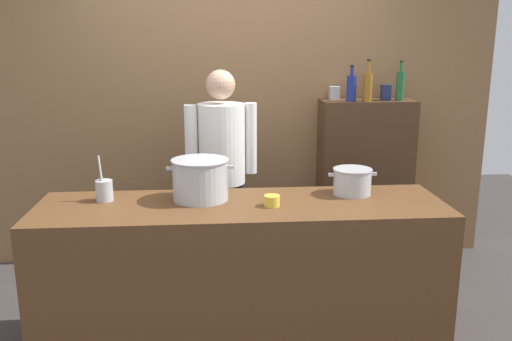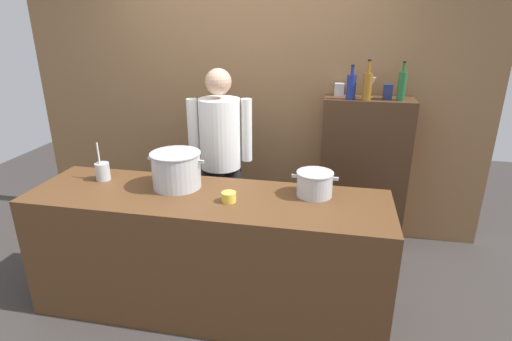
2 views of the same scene
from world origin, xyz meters
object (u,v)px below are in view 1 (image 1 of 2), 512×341
Objects in this scene: wine_bottle_amber at (368,86)px; spice_tin_navy at (386,92)px; wine_glass_tall at (368,85)px; spice_tin_silver at (334,93)px; stockpot_small at (352,181)px; wine_bottle_cobalt at (351,88)px; chef at (222,166)px; wine_bottle_green at (400,85)px; utensil_crock at (104,190)px; stockpot_large at (200,180)px; butter_jar at (272,201)px.

wine_bottle_amber is 2.67× the size of spice_tin_navy.
wine_glass_tall is 1.65× the size of spice_tin_silver.
wine_bottle_cobalt is at bearing 77.27° from stockpot_small.
chef is at bearing -158.50° from wine_glass_tall.
wine_bottle_green reaches higher than wine_glass_tall.
wine_bottle_amber reaches higher than utensil_crock.
wine_bottle_amber is (1.31, 0.98, 0.48)m from stockpot_large.
stockpot_large is at bearing -1.58° from utensil_crock.
spice_tin_navy is (0.14, -0.03, -0.06)m from wine_glass_tall.
stockpot_small is at bearing -122.26° from wine_bottle_green.
stockpot_small is (0.97, 0.04, -0.04)m from stockpot_large.
butter_jar is at bearing -22.08° from stockpot_large.
wine_bottle_green is at bearing 7.97° from wine_bottle_amber.
wine_bottle_amber reaches higher than spice_tin_silver.
stockpot_small is at bearing -110.02° from wine_bottle_amber.
wine_bottle_amber reaches higher than chef.
utensil_crock is 2.97× the size of butter_jar.
wine_bottle_amber is 0.12m from wine_glass_tall.
stockpot_large is 1.30× the size of wine_bottle_green.
spice_tin_navy is (-0.10, 0.04, -0.06)m from wine_bottle_green.
utensil_crock is (-1.55, -0.03, -0.02)m from stockpot_small.
butter_jar is at bearing -158.33° from stockpot_small.
utensil_crock reaches higher than stockpot_large.
wine_bottle_cobalt is 0.41m from wine_bottle_green.
butter_jar is (1.01, -0.19, -0.04)m from utensil_crock.
wine_bottle_green reaches higher than spice_tin_silver.
wine_glass_tall is (1.93, 1.08, 0.54)m from utensil_crock.
spice_tin_navy is (0.30, 0.08, -0.05)m from wine_bottle_cobalt.
stockpot_large is 1.45× the size of wine_bottle_cobalt.
spice_tin_silver is (-0.50, 0.14, -0.07)m from wine_bottle_green.
chef reaches higher than utensil_crock.
chef is 15.85× the size of spice_tin_silver.
butter_jar is 1.76m from wine_bottle_green.
wine_glass_tall is (0.03, 0.11, 0.00)m from wine_bottle_amber.
butter_jar is at bearing -134.11° from wine_bottle_green.
wine_bottle_amber is at bearing -174.36° from chef.
stockpot_small is at bearing 0.95° from utensil_crock.
wine_glass_tall reaches higher than stockpot_small.
spice_tin_navy is 0.41m from spice_tin_silver.
wine_bottle_cobalt reaches higher than butter_jar.
spice_tin_navy reaches higher than stockpot_large.
spice_tin_navy is (0.52, 1.03, 0.46)m from stockpot_small.
utensil_crock is 0.90× the size of wine_bottle_green.
spice_tin_silver is (0.94, 0.54, 0.47)m from chef.
stockpot_large is 3.34× the size of spice_tin_navy.
stockpot_small is 1.22m from spice_tin_silver.
wine_bottle_cobalt is 0.20m from wine_glass_tall.
wine_bottle_amber is 1.90× the size of wine_glass_tall.
wine_bottle_green is (1.16, 1.20, 0.57)m from butter_jar.
stockpot_large is at bearing -144.26° from spice_tin_navy.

